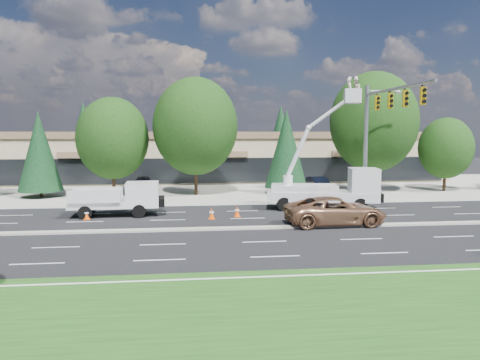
{
  "coord_description": "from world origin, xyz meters",
  "views": [
    {
      "loc": [
        -3.83,
        -25.7,
        5.4
      ],
      "look_at": [
        -0.43,
        3.72,
        2.4
      ],
      "focal_mm": 35.0,
      "sensor_mm": 36.0,
      "label": 1
    }
  ],
  "objects": [
    {
      "name": "parked_car_east",
      "position": [
        8.29,
        16.0,
        0.68
      ],
      "size": [
        1.78,
        4.22,
        1.36
      ],
      "primitive_type": "imported",
      "rotation": [
        0.0,
        0.0,
        0.08
      ],
      "color": "black",
      "rests_on": "ground"
    },
    {
      "name": "tree_front_c",
      "position": [
        -10.0,
        15.0,
        4.92
      ],
      "size": [
        6.06,
        6.06,
        8.41
      ],
      "color": "#332114",
      "rests_on": "ground"
    },
    {
      "name": "traffic_cone_a",
      "position": [
        -10.03,
        4.02,
        0.34
      ],
      "size": [
        0.4,
        0.4,
        0.7
      ],
      "color": "#FB5207",
      "rests_on": "ground"
    },
    {
      "name": "tree_front_d",
      "position": [
        -3.0,
        15.0,
        5.95
      ],
      "size": [
        7.32,
        7.32,
        10.16
      ],
      "color": "#332114",
      "rests_on": "ground"
    },
    {
      "name": "parked_car_west",
      "position": [
        -7.8,
        18.66,
        0.68
      ],
      "size": [
        2.22,
        4.17,
        1.35
      ],
      "primitive_type": "imported",
      "rotation": [
        0.0,
        0.0,
        0.16
      ],
      "color": "black",
      "rests_on": "ground"
    },
    {
      "name": "traffic_cone_c",
      "position": [
        -0.6,
        3.92,
        0.34
      ],
      "size": [
        0.4,
        0.4,
        0.7
      ],
      "color": "#FB5207",
      "rests_on": "ground"
    },
    {
      "name": "concrete_apron",
      "position": [
        0.0,
        20.0,
        0.01
      ],
      "size": [
        140.0,
        22.0,
        0.01
      ],
      "primitive_type": "cube",
      "color": "gray",
      "rests_on": "ground"
    },
    {
      "name": "tree_front_g",
      "position": [
        20.0,
        15.0,
        3.98
      ],
      "size": [
        4.9,
        4.9,
        6.8
      ],
      "color": "#332114",
      "rests_on": "ground"
    },
    {
      "name": "signal_mast",
      "position": [
        10.03,
        7.04,
        6.06
      ],
      "size": [
        2.76,
        10.16,
        9.0
      ],
      "color": "gray",
      "rests_on": "ground"
    },
    {
      "name": "minivan",
      "position": [
        4.85,
        0.6,
        0.82
      ],
      "size": [
        6.02,
        2.94,
        1.65
      ],
      "primitive_type": "imported",
      "rotation": [
        0.0,
        0.0,
        1.61
      ],
      "color": "#9B6C4B",
      "rests_on": "ground"
    },
    {
      "name": "grass_verge",
      "position": [
        0.0,
        -13.0,
        0.01
      ],
      "size": [
        140.0,
        10.0,
        0.01
      ],
      "primitive_type": "cube",
      "color": "#184413",
      "rests_on": "ground"
    },
    {
      "name": "tree_front_e",
      "position": [
        5.0,
        15.0,
        3.99
      ],
      "size": [
        3.78,
        3.78,
        7.45
      ],
      "color": "#332114",
      "rests_on": "ground"
    },
    {
      "name": "bucket_truck",
      "position": [
        6.37,
        6.06,
        1.95
      ],
      "size": [
        7.99,
        3.82,
        9.24
      ],
      "rotation": [
        0.0,
        0.0,
        -0.21
      ],
      "color": "silver",
      "rests_on": "ground"
    },
    {
      "name": "ground",
      "position": [
        0.0,
        0.0,
        0.0
      ],
      "size": [
        140.0,
        140.0,
        0.0
      ],
      "primitive_type": "plane",
      "color": "black",
      "rests_on": "ground"
    },
    {
      "name": "tree_back_a",
      "position": [
        -18.0,
        42.0,
        5.21
      ],
      "size": [
        4.93,
        4.93,
        9.72
      ],
      "color": "#332114",
      "rests_on": "ground"
    },
    {
      "name": "tree_back_c",
      "position": [
        10.0,
        42.0,
        5.02
      ],
      "size": [
        4.75,
        4.75,
        9.36
      ],
      "color": "#332114",
      "rests_on": "ground"
    },
    {
      "name": "tree_back_d",
      "position": [
        22.0,
        42.0,
        5.8
      ],
      "size": [
        5.48,
        5.48,
        10.8
      ],
      "color": "#332114",
      "rests_on": "ground"
    },
    {
      "name": "utility_pickup",
      "position": [
        -8.07,
        5.14,
        0.9
      ],
      "size": [
        5.76,
        2.46,
        2.18
      ],
      "rotation": [
        0.0,
        0.0,
        0.05
      ],
      "color": "silver",
      "rests_on": "ground"
    },
    {
      "name": "tree_front_b",
      "position": [
        -16.0,
        15.0,
        3.86
      ],
      "size": [
        3.65,
        3.65,
        7.2
      ],
      "color": "#332114",
      "rests_on": "ground"
    },
    {
      "name": "strip_mall",
      "position": [
        0.0,
        29.97,
        2.83
      ],
      "size": [
        50.4,
        15.4,
        5.5
      ],
      "color": "tan",
      "rests_on": "ground"
    },
    {
      "name": "tree_back_b",
      "position": [
        -4.0,
        42.0,
        5.53
      ],
      "size": [
        5.23,
        5.23,
        10.31
      ],
      "color": "#332114",
      "rests_on": "ground"
    },
    {
      "name": "traffic_cone_b",
      "position": [
        -2.28,
        3.29,
        0.34
      ],
      "size": [
        0.4,
        0.4,
        0.7
      ],
      "color": "#FB5207",
      "rests_on": "ground"
    },
    {
      "name": "tree_front_f",
      "position": [
        13.0,
        15.0,
        6.37
      ],
      "size": [
        7.84,
        7.84,
        10.87
      ],
      "color": "#332114",
      "rests_on": "ground"
    },
    {
      "name": "road_median",
      "position": [
        0.0,
        0.0,
        0.06
      ],
      "size": [
        120.0,
        0.55,
        0.12
      ],
      "primitive_type": "cube",
      "color": "gray",
      "rests_on": "ground"
    }
  ]
}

